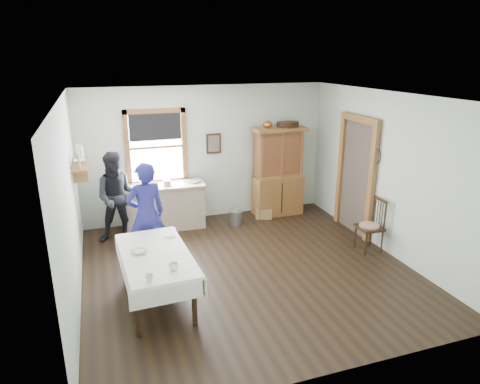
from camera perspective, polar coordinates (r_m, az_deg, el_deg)
The scene contains 20 objects.
room at distance 6.40m, azimuth 1.04°, elevation 0.50°, with size 5.01×5.01×2.70m.
window at distance 8.44m, azimuth -11.14°, elevation 6.44°, with size 1.18×0.07×1.48m.
doorway at distance 8.27m, azimuth 15.24°, elevation 2.54°, with size 0.09×1.14×2.22m.
wall_shelf at distance 7.49m, azimuth -20.55°, elevation 3.70°, with size 0.24×1.00×0.44m.
framed_picture at distance 8.67m, azimuth -3.52°, elevation 6.47°, with size 0.30×0.04×0.40m, color black.
rug_beater at distance 7.70m, azimuth 17.78°, elevation 5.48°, with size 0.27×0.27×0.01m, color black.
work_counter at distance 8.45m, azimuth -9.99°, elevation -1.89°, with size 1.54×0.59×0.88m, color tan.
china_hutch at distance 8.96m, azimuth 5.11°, elevation 2.71°, with size 1.09×0.52×1.85m, color brown.
dining_table at distance 6.10m, azimuth -10.98°, elevation -10.99°, with size 0.92×1.74×0.70m, color white.
spindle_chair at distance 7.69m, azimuth 16.92°, elevation -4.23°, with size 0.43×0.43×0.94m, color black.
pail at distance 8.58m, azimuth -0.61°, elevation -3.44°, with size 0.27×0.27×0.28m, color gray.
wicker_basket at distance 8.95m, azimuth 3.16°, elevation -2.84°, with size 0.34×0.24×0.20m, color olive.
woman_blue at distance 6.95m, azimuth -12.36°, elevation -3.43°, with size 0.57×0.38×1.57m, color navy.
figure_dark at distance 7.95m, azimuth -15.92°, elevation -1.11°, with size 0.75×0.58×1.53m, color black.
table_cup_a at distance 5.46m, azimuth -8.84°, elevation -9.78°, with size 0.12×0.12×0.10m, color silver.
table_cup_b at distance 5.27m, azimuth -11.98°, elevation -11.14°, with size 0.09×0.09×0.09m, color silver.
table_bowl at distance 5.98m, azimuth -13.24°, elevation -7.74°, with size 0.21×0.21×0.05m, color silver.
counter_book at distance 8.32m, azimuth -6.85°, elevation 1.24°, with size 0.18×0.24×0.02m, color brown.
counter_bowl at distance 8.11m, azimuth -13.40°, elevation 0.58°, with size 0.21×0.21×0.07m, color silver.
shelf_bowl at distance 7.49m, azimuth -20.56°, elevation 3.90°, with size 0.22×0.22×0.05m, color silver.
Camera 1 is at (-2.06, -5.75, 3.26)m, focal length 32.00 mm.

